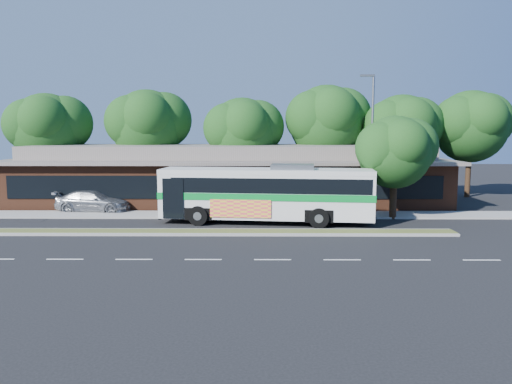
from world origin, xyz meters
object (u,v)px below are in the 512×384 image
(lamp_post, at_px, (371,141))
(transit_bus, at_px, (267,190))
(sidewalk_tree, at_px, (399,150))
(sedan, at_px, (93,201))

(lamp_post, relative_size, transit_bus, 0.70)
(sidewalk_tree, bearing_deg, transit_bus, -169.00)
(lamp_post, xyz_separation_m, transit_bus, (-6.68, -2.21, -2.91))
(sidewalk_tree, bearing_deg, lamp_post, 160.24)
(lamp_post, xyz_separation_m, sedan, (-18.56, 1.80, -4.16))
(lamp_post, bearing_deg, sedan, 174.46)
(transit_bus, height_order, sidewalk_tree, sidewalk_tree)
(transit_bus, bearing_deg, lamp_post, 24.52)
(lamp_post, relative_size, sedan, 1.77)
(lamp_post, height_order, sedan, lamp_post)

